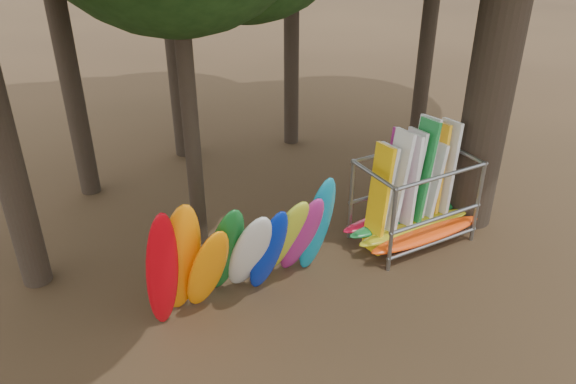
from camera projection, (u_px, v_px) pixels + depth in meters
ground at (322, 279)px, 11.99m from camera, size 120.00×120.00×0.00m
kayak_row at (244, 251)px, 10.66m from camera, size 3.99×2.08×3.01m
storage_rack at (413, 202)px, 12.92m from camera, size 3.24×1.56×2.90m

